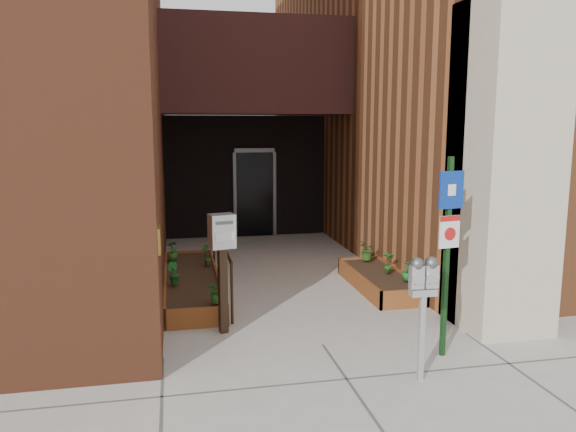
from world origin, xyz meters
TOP-DOWN VIEW (x-y plane):
  - ground at (0.00, 0.00)m, footprint 80.00×80.00m
  - architecture at (-0.18, 6.89)m, footprint 20.00×14.60m
  - planter_left at (-1.55, 2.70)m, footprint 0.90×3.60m
  - planter_right at (1.60, 2.20)m, footprint 0.80×2.20m
  - handrail at (-1.05, 2.65)m, footprint 0.04×3.34m
  - parking_meter at (0.79, -1.17)m, footprint 0.31×0.15m
  - sign_post at (1.35, -0.62)m, footprint 0.33×0.10m
  - payment_dropbox at (-1.20, 0.70)m, footprint 0.37×0.31m
  - shrub_left_a at (-1.25, 1.10)m, footprint 0.42×0.42m
  - shrub_left_b at (-1.85, 2.17)m, footprint 0.27×0.27m
  - shrub_left_c at (-1.85, 3.75)m, footprint 0.28×0.28m
  - shrub_left_d at (-1.25, 3.30)m, footprint 0.28×0.28m
  - shrub_right_a at (1.85, 1.63)m, footprint 0.19×0.19m
  - shrub_right_b at (1.73, 2.13)m, footprint 0.27×0.27m
  - shrub_right_c at (1.68, 3.04)m, footprint 0.34×0.34m

SIDE VIEW (x-z plane):
  - ground at x=0.00m, z-range 0.00..0.00m
  - planter_left at x=-1.55m, z-range -0.02..0.28m
  - planter_right at x=1.60m, z-range -0.02..0.28m
  - shrub_right_a at x=1.85m, z-range 0.30..0.62m
  - shrub_left_a at x=-1.25m, z-range 0.30..0.64m
  - shrub_left_b at x=-1.85m, z-range 0.30..0.65m
  - shrub_right_c at x=1.68m, z-range 0.30..0.66m
  - shrub_left_c at x=-1.85m, z-range 0.30..0.66m
  - shrub_right_b at x=1.73m, z-range 0.30..0.67m
  - shrub_left_d at x=-1.25m, z-range 0.30..0.70m
  - handrail at x=-1.05m, z-range 0.30..1.20m
  - parking_meter at x=0.79m, z-range 0.38..1.78m
  - payment_dropbox at x=-1.20m, z-range 0.36..1.98m
  - sign_post at x=1.35m, z-range 0.28..2.70m
  - architecture at x=-0.18m, z-range -0.02..9.98m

